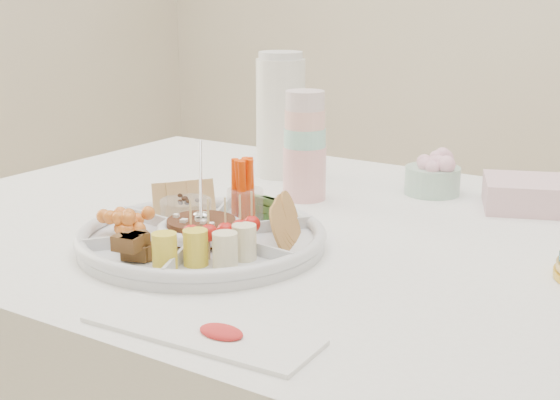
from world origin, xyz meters
The scene contains 13 objects.
party_tray centered at (-0.12, -0.19, 0.78)m, with size 0.38×0.38×0.04m, color white.
bean_dip centered at (-0.12, -0.19, 0.79)m, with size 0.11×0.11×0.04m, color #522F16.
tortillas centered at (0.00, -0.14, 0.80)m, with size 0.09×0.09×0.06m, color #9F5629, non-canonical shape.
carrot_cucumber centered at (-0.10, -0.06, 0.82)m, with size 0.12×0.12×0.11m, color #F43E00, non-canonical shape.
pita_raisins centered at (-0.22, -0.11, 0.80)m, with size 0.12×0.12×0.06m, color #E1B37C, non-canonical shape.
cherries centered at (-0.24, -0.24, 0.79)m, with size 0.10×0.10×0.04m, color orange, non-canonical shape.
granola_chunks centered at (-0.14, -0.32, 0.79)m, with size 0.10×0.10×0.04m, color brown, non-canonical shape.
banana_tomato centered at (-0.02, -0.27, 0.82)m, with size 0.11×0.11×0.09m, color #FFFE89, non-canonical shape.
cup_stack centered at (-0.14, 0.15, 0.87)m, with size 0.08×0.08×0.23m, color white.
thermos centered at (-0.28, 0.28, 0.89)m, with size 0.10×0.10×0.27m, color white.
flower_bowl centered at (0.05, 0.31, 0.80)m, with size 0.11×0.11×0.08m, color #8AB19F.
napkin_stack centered at (0.24, 0.31, 0.79)m, with size 0.16×0.14×0.05m, color beige.
placemat centered at (0.07, -0.43, 0.76)m, with size 0.29×0.10×0.01m, color silver.
Camera 1 is at (0.60, -1.08, 1.15)m, focal length 50.00 mm.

